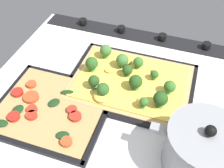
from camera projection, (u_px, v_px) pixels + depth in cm
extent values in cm
cube|color=white|center=(114.00, 100.00, 76.59)|extent=(75.19, 68.02, 3.00)
cube|color=black|center=(141.00, 36.00, 95.37)|extent=(72.19, 7.00, 0.80)
cylinder|color=black|center=(207.00, 45.00, 89.35)|extent=(2.80, 2.80, 1.80)
cylinder|color=black|center=(162.00, 37.00, 92.75)|extent=(2.80, 2.80, 1.80)
cylinder|color=black|center=(121.00, 29.00, 96.14)|extent=(2.80, 2.80, 1.80)
cylinder|color=black|center=(83.00, 21.00, 99.54)|extent=(2.80, 2.80, 1.80)
cube|color=black|center=(131.00, 84.00, 78.64)|extent=(36.34, 27.63, 0.50)
cube|color=black|center=(142.00, 56.00, 87.03)|extent=(36.19, 1.42, 1.30)
cube|color=black|center=(117.00, 117.00, 69.69)|extent=(36.19, 1.42, 1.30)
cube|color=black|center=(191.00, 97.00, 74.48)|extent=(1.37, 27.42, 1.30)
cube|color=black|center=(76.00, 71.00, 82.24)|extent=(1.37, 27.42, 1.30)
cube|color=tan|center=(131.00, 83.00, 78.11)|extent=(33.93, 25.21, 1.00)
cube|color=#EDC64C|center=(131.00, 81.00, 77.60)|extent=(31.21, 22.70, 0.40)
cone|color=#427635|center=(135.00, 87.00, 74.73)|extent=(2.09, 2.09, 1.33)
sphere|color=#264C1C|center=(136.00, 82.00, 73.23)|extent=(3.80, 3.80, 3.80)
cone|color=#4D8B3F|center=(92.00, 68.00, 80.04)|extent=(2.07, 2.07, 1.35)
sphere|color=#2D5B23|center=(92.00, 63.00, 78.54)|extent=(3.77, 3.77, 3.77)
cone|color=#427635|center=(127.00, 74.00, 78.53)|extent=(1.68, 1.68, 1.08)
sphere|color=#264C1C|center=(127.00, 70.00, 77.32)|extent=(3.05, 3.05, 3.05)
cone|color=#4D8B3F|center=(103.00, 94.00, 72.80)|extent=(1.92, 1.92, 1.32)
sphere|color=#2D5B23|center=(103.00, 89.00, 71.39)|extent=(3.50, 3.50, 3.50)
cone|color=#5B9F46|center=(169.00, 91.00, 73.63)|extent=(1.81, 1.81, 1.24)
sphere|color=#386B28|center=(170.00, 86.00, 72.30)|extent=(3.30, 3.30, 3.30)
cone|color=#5B9F46|center=(138.00, 66.00, 80.98)|extent=(1.74, 1.74, 0.97)
sphere|color=#386B28|center=(138.00, 62.00, 79.78)|extent=(3.16, 3.16, 3.16)
cone|color=#427635|center=(94.00, 86.00, 74.88)|extent=(1.76, 1.76, 1.39)
sphere|color=#264C1C|center=(94.00, 81.00, 73.52)|extent=(3.21, 3.21, 3.21)
cone|color=#68AD54|center=(106.00, 56.00, 84.28)|extent=(2.04, 2.04, 1.36)
sphere|color=#427533|center=(106.00, 50.00, 82.80)|extent=(3.71, 3.71, 3.71)
cone|color=#68AD54|center=(122.00, 65.00, 81.16)|extent=(2.10, 2.10, 1.22)
sphere|color=#427533|center=(122.00, 60.00, 79.70)|extent=(3.82, 3.82, 3.82)
cone|color=#4D8B3F|center=(154.00, 78.00, 77.50)|extent=(1.33, 1.33, 0.96)
sphere|color=#2D5B23|center=(155.00, 74.00, 76.51)|extent=(2.41, 2.41, 2.41)
cone|color=#427635|center=(160.00, 104.00, 70.33)|extent=(2.15, 2.15, 1.38)
sphere|color=#264C1C|center=(161.00, 99.00, 68.79)|extent=(3.92, 3.92, 3.92)
cone|color=#5B9F46|center=(143.00, 106.00, 69.83)|extent=(1.38, 1.38, 1.39)
sphere|color=#386B28|center=(144.00, 102.00, 68.66)|extent=(2.50, 2.50, 2.50)
ellipsoid|color=#EDC64C|center=(126.00, 60.00, 82.75)|extent=(4.09, 3.33, 1.43)
ellipsoid|color=#EDC64C|center=(157.00, 72.00, 79.34)|extent=(4.27, 4.20, 1.12)
ellipsoid|color=#EDC64C|center=(101.00, 97.00, 72.04)|extent=(5.33, 4.89, 1.51)
ellipsoid|color=#EDC64C|center=(109.00, 70.00, 79.81)|extent=(3.34, 2.70, 1.02)
ellipsoid|color=#EDC64C|center=(143.00, 101.00, 71.23)|extent=(3.99, 4.06, 1.12)
cube|color=black|center=(52.00, 109.00, 72.05)|extent=(29.75, 26.27, 0.50)
cube|color=black|center=(71.00, 78.00, 79.98)|extent=(29.55, 1.45, 1.30)
cube|color=black|center=(27.00, 147.00, 63.54)|extent=(29.55, 1.45, 1.30)
cube|color=black|center=(101.00, 122.00, 68.64)|extent=(1.42, 26.03, 1.30)
cube|color=black|center=(6.00, 96.00, 74.88)|extent=(1.42, 26.03, 1.30)
cube|color=tan|center=(51.00, 108.00, 71.55)|extent=(27.33, 23.85, 0.90)
cylinder|color=red|center=(32.00, 115.00, 68.54)|extent=(2.88, 2.88, 1.00)
cylinder|color=red|center=(75.00, 116.00, 68.30)|extent=(3.18, 3.18, 1.00)
cylinder|color=#B22319|center=(17.00, 92.00, 74.14)|extent=(3.25, 3.25, 1.00)
cylinder|color=#D14723|center=(31.00, 84.00, 76.32)|extent=(2.77, 2.77, 1.00)
cylinder|color=#D14723|center=(31.00, 97.00, 72.89)|extent=(4.23, 4.23, 1.00)
cylinder|color=#B22319|center=(14.00, 117.00, 68.26)|extent=(3.19, 3.19, 1.00)
cylinder|color=#D14723|center=(66.00, 142.00, 63.06)|extent=(2.81, 2.81, 1.00)
cylinder|color=red|center=(72.00, 110.00, 69.79)|extent=(2.70, 2.70, 1.00)
cylinder|color=red|center=(32.00, 109.00, 69.93)|extent=(2.72, 2.72, 1.00)
ellipsoid|color=#193819|center=(18.00, 110.00, 69.92)|extent=(3.10, 3.90, 0.60)
ellipsoid|color=#193819|center=(1.00, 123.00, 66.94)|extent=(4.06, 2.81, 0.60)
ellipsoid|color=#193819|center=(63.00, 135.00, 64.48)|extent=(3.90, 3.27, 0.60)
ellipsoid|color=#193819|center=(54.00, 103.00, 71.68)|extent=(4.05, 4.25, 0.60)
ellipsoid|color=#193819|center=(67.00, 92.00, 74.31)|extent=(4.16, 2.81, 0.60)
cylinder|color=gray|center=(202.00, 150.00, 57.62)|extent=(16.31, 16.31, 10.69)
cylinder|color=gray|center=(209.00, 135.00, 53.50)|extent=(16.64, 16.64, 0.80)
sphere|color=black|center=(211.00, 131.00, 52.36)|extent=(2.40, 2.40, 2.40)
cube|color=gray|center=(158.00, 129.00, 57.41)|extent=(3.60, 2.00, 1.20)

